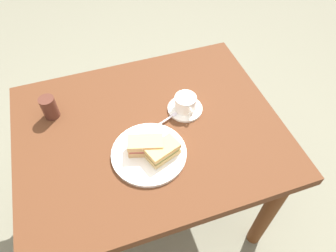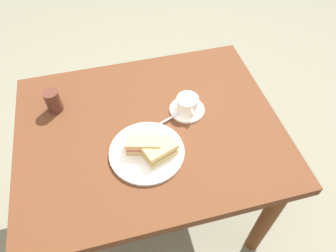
# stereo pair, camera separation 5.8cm
# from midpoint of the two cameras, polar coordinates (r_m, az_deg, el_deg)

# --- Properties ---
(ground_plane) EXTENTS (6.00, 6.00, 0.00)m
(ground_plane) POSITION_cam_midpoint_polar(r_m,az_deg,el_deg) (1.92, -3.32, -14.37)
(ground_plane) COLOR gray
(dining_table) EXTENTS (1.08, 0.86, 0.74)m
(dining_table) POSITION_cam_midpoint_polar(r_m,az_deg,el_deg) (1.38, -4.49, -3.44)
(dining_table) COLOR #562E19
(dining_table) RESTS_ON ground_plane
(sandwich_plate) EXTENTS (0.29, 0.29, 0.01)m
(sandwich_plate) POSITION_cam_midpoint_polar(r_m,az_deg,el_deg) (1.20, -4.89, -5.03)
(sandwich_plate) COLOR white
(sandwich_plate) RESTS_ON dining_table
(sandwich_front) EXTENTS (0.14, 0.10, 0.06)m
(sandwich_front) POSITION_cam_midpoint_polar(r_m,az_deg,el_deg) (1.18, -5.52, -3.62)
(sandwich_front) COLOR tan
(sandwich_front) RESTS_ON sandwich_plate
(sandwich_back) EXTENTS (0.14, 0.11, 0.05)m
(sandwich_back) POSITION_cam_midpoint_polar(r_m,az_deg,el_deg) (1.17, -2.40, -4.61)
(sandwich_back) COLOR tan
(sandwich_back) RESTS_ON sandwich_plate
(coffee_saucer) EXTENTS (0.15, 0.15, 0.01)m
(coffee_saucer) POSITION_cam_midpoint_polar(r_m,az_deg,el_deg) (1.34, 1.87, 3.14)
(coffee_saucer) COLOR white
(coffee_saucer) RESTS_ON dining_table
(coffee_cup) EXTENTS (0.09, 0.12, 0.07)m
(coffee_cup) POSITION_cam_midpoint_polar(r_m,az_deg,el_deg) (1.31, 1.94, 4.24)
(coffee_cup) COLOR white
(coffee_cup) RESTS_ON coffee_saucer
(spoon) EXTENTS (0.10, 0.05, 0.01)m
(spoon) POSITION_cam_midpoint_polar(r_m,az_deg,el_deg) (1.30, -0.79, 1.66)
(spoon) COLOR silver
(spoon) RESTS_ON coffee_saucer
(drinking_glass) EXTENTS (0.06, 0.06, 0.10)m
(drinking_glass) POSITION_cam_midpoint_polar(r_m,az_deg,el_deg) (1.39, -21.96, 3.14)
(drinking_glass) COLOR #542C21
(drinking_glass) RESTS_ON dining_table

